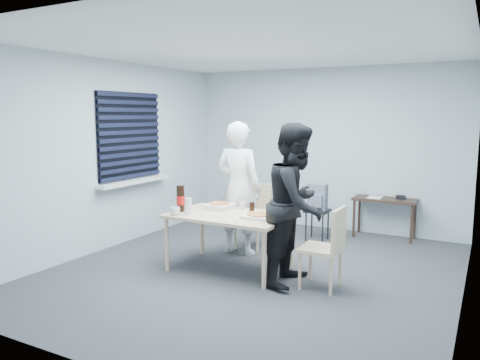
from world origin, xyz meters
The scene contains 19 objects.
room centered at (-2.20, 0.40, 1.44)m, with size 5.00×5.00×5.00m.
dining_table centered at (-0.28, -0.10, 0.62)m, with size 1.40×0.89×0.68m.
chair_far centered at (-0.47, 0.94, 0.51)m, with size 0.42×0.42×0.89m.
chair_right centered at (0.96, -0.16, 0.51)m, with size 0.42×0.42×0.89m.
person_white centered at (-0.51, 0.55, 0.89)m, with size 0.65×0.42×1.77m, color white.
person_black centered at (0.57, -0.12, 0.89)m, with size 0.86×0.47×1.77m, color black.
side_table centered at (1.05, 2.28, 0.53)m, with size 0.91×0.41×0.61m.
stool centered at (0.20, 1.68, 0.36)m, with size 0.34×0.34×0.47m.
backpack centered at (0.20, 1.67, 0.65)m, with size 0.27×0.20×0.38m.
pizza_box_a centered at (-0.54, 0.11, 0.72)m, with size 0.31×0.31×0.08m.
pizza_box_b centered at (0.11, -0.11, 0.70)m, with size 0.34×0.34×0.05m.
mug_a centered at (-0.83, -0.45, 0.73)m, with size 0.12×0.12×0.10m, color silver.
mug_b centered at (-0.29, 0.24, 0.73)m, with size 0.10×0.10×0.09m, color silver.
cola_glass centered at (-0.06, 0.05, 0.75)m, with size 0.06×0.06×0.14m, color black.
soda_bottle centered at (-0.89, -0.25, 0.84)m, with size 0.10×0.10×0.32m.
plastic_cups centered at (-0.71, -0.33, 0.78)m, with size 0.08×0.08×0.19m, color silver.
rubber_band centered at (-0.02, -0.41, 0.68)m, with size 0.06×0.06×0.00m, color red.
papers centered at (0.90, 2.28, 0.61)m, with size 0.20×0.27×0.00m, color white.
black_box centered at (1.27, 2.32, 0.64)m, with size 0.13×0.09×0.06m, color black.
Camera 1 is at (2.41, -4.84, 1.85)m, focal length 35.00 mm.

